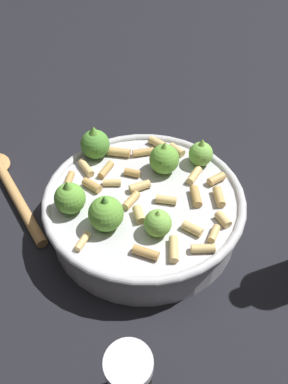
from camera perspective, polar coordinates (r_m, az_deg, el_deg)
name	(u,v)px	position (r m, az deg, el deg)	size (l,w,h in m)	color
ground_plane	(144,224)	(0.57, 0.00, -4.79)	(2.40, 2.40, 0.00)	black
cooking_pan	(143,206)	(0.54, -0.19, -2.07)	(0.28, 0.28, 0.11)	#B7B7BC
pepper_shaker	(130,380)	(0.41, -2.15, -26.00)	(0.05, 0.05, 0.09)	black
wooden_spoon	(12,189)	(0.64, -18.92, 0.41)	(0.21, 0.13, 0.02)	#B2844C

